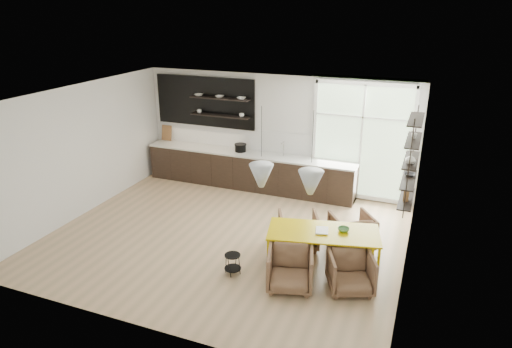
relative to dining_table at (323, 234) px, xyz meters
name	(u,v)px	position (x,y,z in m)	size (l,w,h in m)	color
room	(272,157)	(-1.52, 1.50, 0.79)	(7.02, 6.01, 2.91)	tan
kitchen_run	(246,165)	(-2.79, 3.09, -0.07)	(5.54, 0.69, 2.75)	black
right_shelving	(410,163)	(1.26, 1.57, 0.98)	(0.26, 1.22, 1.90)	black
dining_table	(323,234)	(0.00, 0.00, 0.00)	(2.11, 1.29, 0.72)	#D2B100
armchair_back_left	(298,230)	(-0.62, 0.56, -0.32)	(0.74, 0.76, 0.69)	brown
armchair_back_right	(352,231)	(0.36, 0.90, -0.32)	(0.75, 0.77, 0.70)	brown
armchair_front_left	(290,269)	(-0.35, -0.82, -0.32)	(0.75, 0.77, 0.70)	brown
armchair_front_right	(351,272)	(0.61, -0.53, -0.33)	(0.71, 0.73, 0.67)	brown
wire_stool	(233,261)	(-1.42, -0.81, -0.42)	(0.30, 0.30, 0.38)	black
table_book	(316,230)	(-0.14, -0.03, 0.06)	(0.22, 0.29, 0.03)	white
table_bowl	(344,230)	(0.32, 0.14, 0.08)	(0.20, 0.20, 0.06)	#488249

